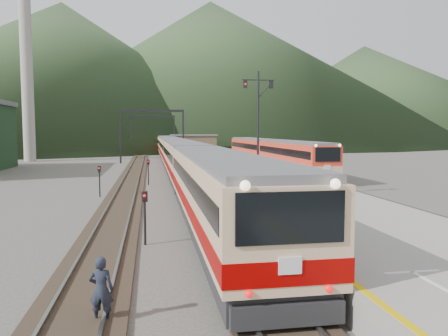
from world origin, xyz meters
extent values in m
plane|color=#47423D|center=(0.00, 0.00, 0.00)|extent=(400.00, 400.00, 0.00)
cube|color=black|center=(0.00, 40.00, 0.06)|extent=(2.60, 200.00, 0.12)
cube|color=slate|center=(-0.72, 40.00, 0.16)|extent=(0.10, 200.00, 0.14)
cube|color=slate|center=(0.72, 40.00, 0.16)|extent=(0.10, 200.00, 0.14)
cube|color=black|center=(-5.00, 40.00, 0.06)|extent=(2.60, 200.00, 0.12)
cube|color=slate|center=(-5.72, 40.00, 0.16)|extent=(0.10, 200.00, 0.14)
cube|color=slate|center=(-4.28, 40.00, 0.16)|extent=(0.10, 200.00, 0.14)
cube|color=black|center=(11.50, 40.00, 0.06)|extent=(2.60, 200.00, 0.12)
cube|color=slate|center=(10.78, 40.00, 0.16)|extent=(0.10, 200.00, 0.14)
cube|color=slate|center=(12.22, 40.00, 0.16)|extent=(0.10, 200.00, 0.14)
cube|color=gray|center=(5.60, 38.00, 0.50)|extent=(8.00, 100.00, 1.00)
cube|color=black|center=(-7.50, 55.00, 4.00)|extent=(0.25, 0.25, 8.00)
cube|color=black|center=(1.80, 55.00, 4.00)|extent=(0.25, 0.25, 8.00)
cube|color=black|center=(-2.85, 55.00, 7.80)|extent=(9.30, 0.22, 0.35)
cube|color=black|center=(-7.50, 80.00, 4.00)|extent=(0.25, 0.25, 8.00)
cube|color=black|center=(1.80, 80.00, 4.00)|extent=(0.25, 0.25, 8.00)
cube|color=black|center=(-2.85, 80.00, 7.80)|extent=(9.30, 0.22, 0.35)
cylinder|color=#9E998E|center=(-22.00, 62.00, 15.00)|extent=(1.80, 1.80, 30.00)
cube|color=brown|center=(5.60, 78.00, 2.40)|extent=(9.00, 4.00, 2.80)
cube|color=slate|center=(5.60, 78.00, 3.95)|extent=(9.40, 4.40, 0.30)
cone|color=#29401F|center=(-40.00, 190.00, 30.00)|extent=(180.00, 180.00, 60.00)
cone|color=#29401F|center=(30.00, 230.00, 37.50)|extent=(220.00, 220.00, 75.00)
cone|color=#29401F|center=(110.00, 210.00, 25.00)|extent=(160.00, 160.00, 50.00)
cube|color=#D8AF86|center=(0.00, 8.54, 2.13)|extent=(3.11, 20.93, 3.80)
cube|color=#D8AF86|center=(0.00, 29.97, 2.13)|extent=(3.11, 20.93, 3.80)
cube|color=#D8AF86|center=(0.00, 51.40, 2.13)|extent=(3.11, 20.93, 3.80)
cube|color=#D8AF86|center=(0.00, 72.83, 2.13)|extent=(3.11, 20.93, 3.80)
cube|color=#D8AF86|center=(0.00, 94.26, 2.13)|extent=(3.11, 20.93, 3.80)
cube|color=red|center=(11.50, 32.20, 1.87)|extent=(2.68, 18.03, 3.27)
cube|color=red|center=(11.50, 50.73, 1.87)|extent=(2.68, 18.03, 3.27)
cylinder|color=black|center=(4.14, 17.76, 4.90)|extent=(0.14, 0.14, 7.80)
cube|color=black|center=(4.14, 17.76, 8.20)|extent=(2.20, 0.07, 0.07)
cube|color=black|center=(3.24, 17.76, 7.90)|extent=(0.25, 0.18, 0.50)
cube|color=black|center=(5.04, 17.76, 7.90)|extent=(0.25, 0.18, 0.50)
cylinder|color=black|center=(-3.37, 7.08, 1.00)|extent=(0.10, 0.10, 2.00)
cube|color=black|center=(-3.37, 7.08, 2.05)|extent=(0.26, 0.22, 0.45)
cylinder|color=black|center=(-3.32, 27.76, 1.00)|extent=(0.10, 0.10, 2.00)
cube|color=black|center=(-3.32, 27.76, 2.05)|extent=(0.26, 0.22, 0.45)
cylinder|color=black|center=(-6.78, 21.22, 1.00)|extent=(0.10, 0.10, 2.00)
cube|color=black|center=(-6.78, 21.22, 2.05)|extent=(0.24, 0.19, 0.45)
imported|color=#1D222F|center=(-4.35, -0.32, 0.84)|extent=(0.66, 0.48, 1.68)
camera|label=1|loc=(-3.08, -11.24, 4.78)|focal=35.00mm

